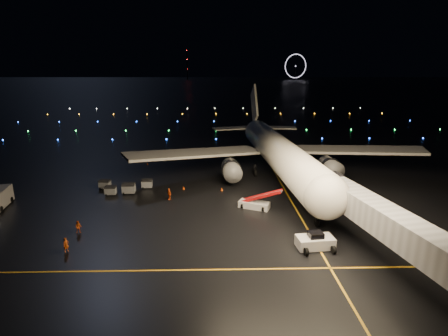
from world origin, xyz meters
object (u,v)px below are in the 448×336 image
Objects in this scene: baggage_cart_2 at (105,184)px; baggage_cart_0 at (147,184)px; pushback_tug at (315,240)px; crew_c at (169,194)px; baggage_cart_1 at (129,189)px; crew_b at (78,227)px; airliner at (275,132)px; crew_a at (66,245)px; baggage_cart_3 at (111,191)px; belt_loader at (254,198)px.

baggage_cart_0 is at bearing 7.75° from baggage_cart_2.
crew_c is at bearing 133.09° from pushback_tug.
baggage_cart_1 is (-2.55, -2.87, 0.11)m from baggage_cart_0.
baggage_cart_0 is at bearing 61.92° from crew_b.
airliner is at bearing 91.22° from crew_c.
crew_b is at bearing -110.56° from baggage_cart_0.
baggage_cart_1 is at bearing 67.93° from crew_b.
baggage_cart_0 is at bearing 27.64° from crew_a.
baggage_cart_2 is at bearing -151.94° from crew_c.
pushback_tug is 25.46m from crew_c.
baggage_cart_2 is at bearing 138.41° from pushback_tug.
baggage_cart_0 is at bearing 47.72° from baggage_cart_1.
baggage_cart_2 is (-2.31, 22.48, -0.09)m from crew_a.
baggage_cart_3 is (1.96, -3.27, -0.02)m from baggage_cart_2.
crew_a is 1.04× the size of crew_b.
crew_b is (-0.38, 4.84, -0.03)m from crew_a.
crew_c is (9.82, 16.76, 0.08)m from crew_a.
belt_loader is 3.24× the size of baggage_cart_1.
airliner is 32.78× the size of baggage_cart_3.
pushback_tug is 2.53× the size of crew_b.
crew_c reaches higher than baggage_cart_0.
belt_loader is at bearing -15.71° from baggage_cart_3.
crew_c is at bearing -54.83° from baggage_cart_0.
crew_c is at bearing -14.06° from baggage_cart_3.
belt_loader is 24.51m from baggage_cart_3.
crew_a is at bearing -77.84° from baggage_cart_2.
baggage_cart_1 is at bearing 137.32° from pushback_tug.
airliner is at bearing -2.22° from crew_a.
airliner is at bearing 22.71° from baggage_cart_3.
crew_b is at bearing -101.70° from baggage_cart_1.
pushback_tug is at bearing -49.39° from crew_a.
baggage_cart_1 is (-7.27, 3.04, -0.07)m from crew_c.
baggage_cart_0 is at bearing 130.66° from pushback_tug.
crew_b is 0.94× the size of baggage_cart_3.
pushback_tug reaches higher than baggage_cart_0.
crew_b is (-29.49, 4.69, -0.17)m from pushback_tug.
baggage_cart_1 is at bearing -174.93° from belt_loader.
belt_loader is 3.55× the size of crew_c.
pushback_tug is at bearing -94.20° from airliner.
airliner is 40.90m from crew_b.
crew_b is 14.37m from baggage_cart_3.
crew_b reaches higher than baggage_cart_0.
crew_a is 22.60m from baggage_cart_2.
belt_loader is at bearing 36.88° from crew_c.
crew_a is at bearing -67.07° from crew_c.
airliner reaches higher than crew_a.
baggage_cart_0 reaches higher than baggage_cart_3.
baggage_cart_3 is at bearing 41.37° from crew_a.
crew_a reaches higher than crew_b.
baggage_cart_1 is (2.92, 14.96, 0.04)m from crew_b.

